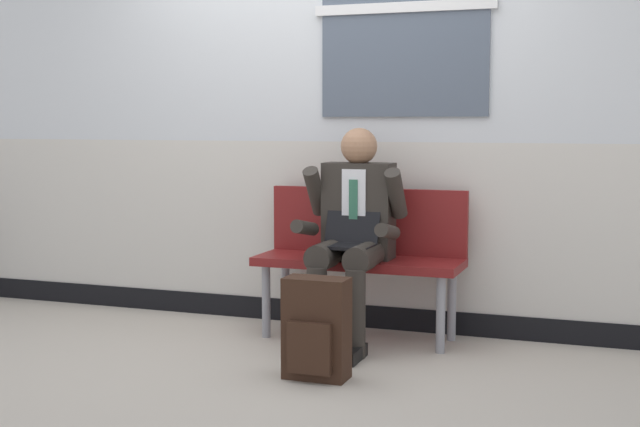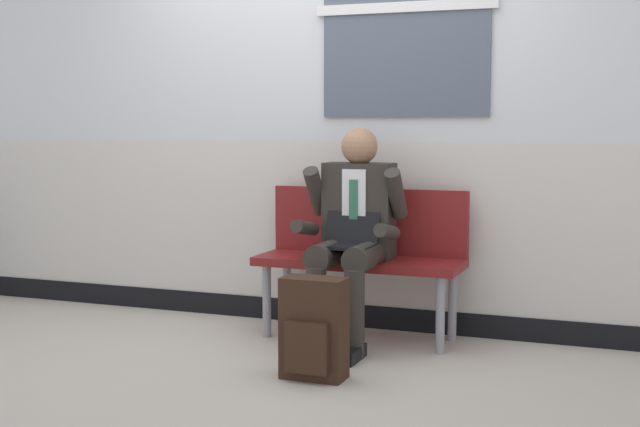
% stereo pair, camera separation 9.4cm
% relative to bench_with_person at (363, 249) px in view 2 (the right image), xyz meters
% --- Properties ---
extents(ground_plane, '(18.00, 18.00, 0.00)m').
position_rel_bench_with_person_xyz_m(ground_plane, '(-0.33, -0.44, -0.52)').
color(ground_plane, '#B2A899').
extents(station_wall, '(6.62, 0.17, 2.88)m').
position_rel_bench_with_person_xyz_m(station_wall, '(-0.32, 0.28, 0.92)').
color(station_wall, silver).
rests_on(station_wall, ground).
extents(bench_with_person, '(1.20, 0.42, 0.87)m').
position_rel_bench_with_person_xyz_m(bench_with_person, '(0.00, 0.00, 0.00)').
color(bench_with_person, maroon).
rests_on(bench_with_person, ground).
extents(person_seated, '(0.57, 0.70, 1.23)m').
position_rel_bench_with_person_xyz_m(person_seated, '(-0.00, -0.20, 0.14)').
color(person_seated, '#2D2823').
rests_on(person_seated, ground).
extents(backpack, '(0.32, 0.20, 0.50)m').
position_rel_bench_with_person_xyz_m(backpack, '(0.05, -0.90, -0.27)').
color(backpack, '#331E14').
rests_on(backpack, ground).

